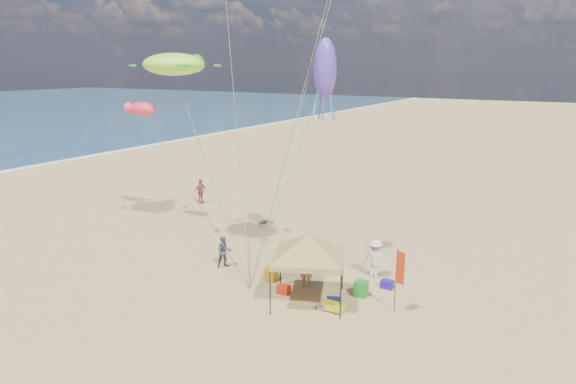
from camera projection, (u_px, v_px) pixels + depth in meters
name	position (u px, v px, depth m)	size (l,w,h in m)	color
ground	(253.00, 296.00, 21.88)	(280.00, 280.00, 0.00)	tan
canopy_tent	(309.00, 237.00, 20.72)	(5.17, 5.17, 3.46)	black
feather_flag	(399.00, 271.00, 19.93)	(0.39, 0.17, 2.70)	black
cooler_red	(284.00, 290.00, 22.08)	(0.54, 0.38, 0.38)	red
cooler_blue	(387.00, 284.00, 22.62)	(0.54, 0.38, 0.38)	#1F1292
bag_navy	(334.00, 301.00, 21.07)	(0.36, 0.36, 0.60)	#0C1636
bag_orange	(325.00, 265.00, 24.86)	(0.36, 0.36, 0.60)	orange
chair_green	(361.00, 288.00, 21.81)	(0.50, 0.50, 0.70)	#178220
chair_yellow	(271.00, 273.00, 23.41)	(0.50, 0.50, 0.70)	gold
crate_grey	(322.00, 307.00, 20.63)	(0.34, 0.30, 0.28)	slate
beach_cart	(333.00, 306.00, 20.53)	(0.90, 0.50, 0.24)	gold
person_near_a	(306.00, 271.00, 22.55)	(0.59, 0.39, 1.61)	tan
person_near_b	(224.00, 252.00, 24.83)	(0.77, 0.60, 1.59)	#3A3F4F
person_near_c	(375.00, 258.00, 23.63)	(1.21, 0.70, 1.88)	silver
person_far_a	(201.00, 191.00, 36.43)	(1.07, 0.44, 1.82)	#B14D44
turtle_kite	(173.00, 64.00, 25.65)	(3.39, 2.71, 1.13)	#A2FB35
fish_kite	(143.00, 109.00, 30.43)	(1.93, 0.97, 0.86)	#ED2C4F
squid_kite	(325.00, 69.00, 23.12)	(1.07, 1.07, 2.79)	#5137B2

